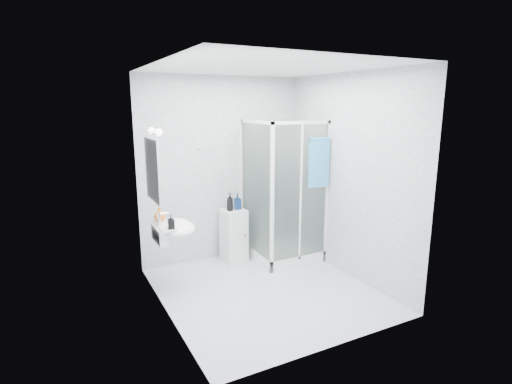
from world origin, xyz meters
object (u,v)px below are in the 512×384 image
hand_towel (319,161)px  wall_basin (173,229)px  shower_enclosure (281,230)px  storage_cabinet (234,235)px  shampoo_bottle_b (237,202)px  soap_dispenser_orange (159,214)px  soap_dispenser_black (171,222)px  shampoo_bottle_a (230,202)px

hand_towel → wall_basin: bearing=177.6°
shower_enclosure → storage_cabinet: (-0.61, 0.29, -0.07)m
shampoo_bottle_b → shower_enclosure: bearing=-28.4°
wall_basin → storage_cabinet: bearing=30.1°
shower_enclosure → soap_dispenser_orange: (-1.76, -0.17, 0.50)m
wall_basin → soap_dispenser_orange: soap_dispenser_orange is taller
wall_basin → soap_dispenser_black: size_ratio=3.54×
hand_towel → soap_dispenser_black: hand_towel is taller
wall_basin → shampoo_bottle_a: (0.98, 0.58, 0.09)m
shower_enclosure → storage_cabinet: bearing=154.5°
shower_enclosure → wall_basin: (-1.66, -0.32, 0.35)m
shower_enclosure → soap_dispenser_orange: size_ratio=11.40×
shower_enclosure → soap_dispenser_black: shower_enclosure is taller
shower_enclosure → hand_towel: bearing=-50.1°
hand_towel → soap_dispenser_orange: size_ratio=3.79×
shampoo_bottle_b → soap_dispenser_black: bearing=-145.8°
storage_cabinet → soap_dispenser_black: soap_dispenser_black is taller
wall_basin → hand_towel: 2.10m
wall_basin → shampoo_bottle_b: 1.27m
wall_basin → shampoo_bottle_b: bearing=28.8°
hand_towel → soap_dispenser_orange: (-2.10, 0.23, -0.52)m
storage_cabinet → shampoo_bottle_a: size_ratio=3.02×
shampoo_bottle_b → soap_dispenser_orange: (-1.22, -0.46, 0.08)m
storage_cabinet → wall_basin: bearing=-154.6°
shower_enclosure → shampoo_bottle_b: 0.75m
storage_cabinet → soap_dispenser_black: 1.48m
soap_dispenser_orange → shower_enclosure: bearing=5.5°
hand_towel → soap_dispenser_orange: bearing=173.7°
soap_dispenser_orange → soap_dispenser_black: (0.04, -0.34, -0.01)m
shampoo_bottle_b → soap_dispenser_black: (-1.18, -0.80, 0.08)m
shampoo_bottle_b → soap_dispenser_black: soap_dispenser_black is taller
storage_cabinet → shampoo_bottle_b: bearing=-1.1°
wall_basin → shampoo_bottle_a: size_ratio=2.24×
shower_enclosure → storage_cabinet: size_ratio=2.64×
storage_cabinet → soap_dispenser_orange: 1.37m
soap_dispenser_orange → soap_dispenser_black: bearing=-82.9°
shampoo_bottle_b → soap_dispenser_orange: soap_dispenser_orange is taller
shower_enclosure → shampoo_bottle_a: 0.84m
shampoo_bottle_a → wall_basin: bearing=-149.5°
wall_basin → soap_dispenser_black: bearing=-109.5°
shampoo_bottle_a → hand_towel: bearing=-33.2°
storage_cabinet → shampoo_bottle_b: (0.07, 0.00, 0.49)m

